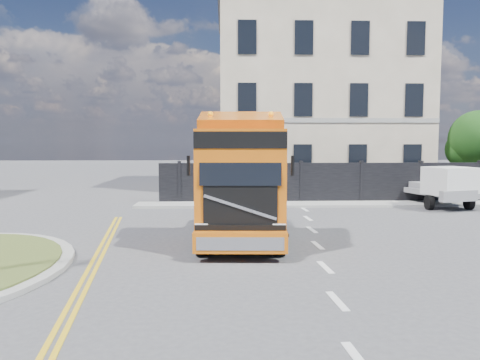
{
  "coord_description": "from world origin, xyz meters",
  "views": [
    {
      "loc": [
        0.2,
        -13.93,
        3.1
      ],
      "look_at": [
        0.72,
        1.42,
        1.8
      ],
      "focal_mm": 35.0,
      "sensor_mm": 36.0,
      "label": 1
    }
  ],
  "objects": [
    {
      "name": "ground",
      "position": [
        0.0,
        0.0,
        0.0
      ],
      "size": [
        120.0,
        120.0,
        0.0
      ],
      "primitive_type": "plane",
      "color": "#424244",
      "rests_on": "ground"
    },
    {
      "name": "hoarding_fence",
      "position": [
        6.55,
        9.0,
        1.0
      ],
      "size": [
        18.8,
        0.25,
        2.0
      ],
      "color": "black",
      "rests_on": "ground"
    },
    {
      "name": "georgian_building",
      "position": [
        6.0,
        16.5,
        5.77
      ],
      "size": [
        12.3,
        10.3,
        12.8
      ],
      "color": "beige",
      "rests_on": "ground"
    },
    {
      "name": "tree",
      "position": [
        14.38,
        12.1,
        3.05
      ],
      "size": [
        3.2,
        3.2,
        4.8
      ],
      "color": "#382619",
      "rests_on": "ground"
    },
    {
      "name": "pavement_far",
      "position": [
        6.0,
        8.1,
        0.06
      ],
      "size": [
        20.0,
        1.6,
        0.12
      ],
      "primitive_type": "cube",
      "color": "gray",
      "rests_on": "ground"
    },
    {
      "name": "truck",
      "position": [
        0.69,
        -0.15,
        1.72
      ],
      "size": [
        2.65,
        6.49,
        3.83
      ],
      "rotation": [
        0.0,
        0.0,
        -0.04
      ],
      "color": "black",
      "rests_on": "ground"
    },
    {
      "name": "flatbed_pickup",
      "position": [
        10.3,
        7.12,
        1.03
      ],
      "size": [
        2.97,
        4.96,
        1.91
      ],
      "rotation": [
        0.0,
        0.0,
        0.27
      ],
      "color": "slate",
      "rests_on": "ground"
    }
  ]
}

